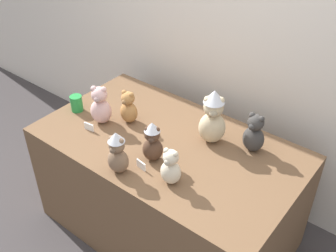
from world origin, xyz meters
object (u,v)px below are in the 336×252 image
at_px(teddy_bear_caramel, 128,108).
at_px(teddy_bear_cocoa, 153,142).
at_px(teddy_bear_blush, 100,106).
at_px(display_table, 168,188).
at_px(teddy_bear_charcoal, 254,134).
at_px(party_cup_green, 77,103).
at_px(teddy_bear_mocha, 117,153).
at_px(teddy_bear_sand, 213,117).
at_px(teddy_bear_cream, 171,168).

height_order(teddy_bear_caramel, teddy_bear_cocoa, teddy_bear_cocoa).
bearing_deg(teddy_bear_blush, teddy_bear_cocoa, -38.15).
bearing_deg(teddy_bear_cocoa, display_table, 66.38).
distance_m(teddy_bear_charcoal, party_cup_green, 1.18).
bearing_deg(teddy_bear_mocha, teddy_bear_cocoa, 54.56).
xyz_separation_m(teddy_bear_blush, teddy_bear_cocoa, (0.49, -0.08, 0.00)).
relative_size(teddy_bear_cocoa, party_cup_green, 2.33).
xyz_separation_m(teddy_bear_sand, teddy_bear_caramel, (-0.53, -0.16, -0.07)).
bearing_deg(teddy_bear_blush, teddy_bear_sand, -6.88).
xyz_separation_m(teddy_bear_caramel, teddy_bear_cream, (0.55, -0.28, -0.00)).
distance_m(display_table, teddy_bear_cream, 0.60).
bearing_deg(teddy_bear_mocha, teddy_bear_cream, 9.32).
xyz_separation_m(display_table, teddy_bear_cream, (0.22, -0.26, 0.49)).
bearing_deg(teddy_bear_charcoal, teddy_bear_mocha, -126.36).
distance_m(teddy_bear_charcoal, teddy_bear_blush, 0.96).
bearing_deg(teddy_bear_charcoal, teddy_bear_cocoa, -131.50).
xyz_separation_m(teddy_bear_cream, teddy_bear_cocoa, (-0.19, 0.08, 0.02)).
bearing_deg(party_cup_green, teddy_bear_sand, 17.09).
distance_m(display_table, party_cup_green, 0.83).
bearing_deg(teddy_bear_caramel, teddy_bear_blush, -147.85).
distance_m(teddy_bear_cocoa, party_cup_green, 0.73).
distance_m(teddy_bear_mocha, party_cup_green, 0.70).
bearing_deg(teddy_bear_caramel, teddy_bear_cream, -34.52).
bearing_deg(teddy_bear_blush, teddy_bear_charcoal, -7.80).
bearing_deg(teddy_bear_cream, teddy_bear_mocha, -166.55).
distance_m(teddy_bear_charcoal, teddy_bear_cream, 0.55).
height_order(teddy_bear_blush, teddy_bear_cocoa, teddy_bear_blush).
bearing_deg(teddy_bear_sand, teddy_bear_cocoa, -147.95).
bearing_deg(teddy_bear_cocoa, teddy_bear_blush, 137.49).
relative_size(teddy_bear_sand, teddy_bear_blush, 1.34).
distance_m(teddy_bear_sand, teddy_bear_cream, 0.44).
bearing_deg(party_cup_green, display_table, 8.49).
bearing_deg(teddy_bear_mocha, display_table, 69.92).
bearing_deg(teddy_bear_charcoal, teddy_bear_sand, -159.72).
height_order(display_table, teddy_bear_caramel, teddy_bear_caramel).
xyz_separation_m(display_table, teddy_bear_mocha, (-0.05, -0.37, 0.52)).
xyz_separation_m(teddy_bear_mocha, teddy_bear_sand, (0.25, 0.54, 0.04)).
distance_m(display_table, teddy_bear_charcoal, 0.71).
xyz_separation_m(display_table, teddy_bear_sand, (0.20, 0.17, 0.56)).
distance_m(teddy_bear_blush, teddy_bear_cocoa, 0.50).
xyz_separation_m(teddy_bear_cream, party_cup_green, (-0.92, 0.16, -0.05)).
bearing_deg(teddy_bear_sand, teddy_bear_charcoal, -13.79).
xyz_separation_m(teddy_bear_mocha, teddy_bear_charcoal, (0.49, 0.62, -0.01)).
height_order(teddy_bear_sand, teddy_bear_cream, teddy_bear_sand).
xyz_separation_m(teddy_bear_caramel, teddy_bear_cocoa, (0.36, -0.19, 0.02)).
bearing_deg(teddy_bear_charcoal, teddy_bear_caramel, -161.14).
height_order(teddy_bear_mocha, teddy_bear_blush, same).
height_order(teddy_bear_caramel, party_cup_green, teddy_bear_caramel).
bearing_deg(teddy_bear_sand, teddy_bear_cream, -118.81).
height_order(teddy_bear_charcoal, teddy_bear_caramel, teddy_bear_charcoal).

